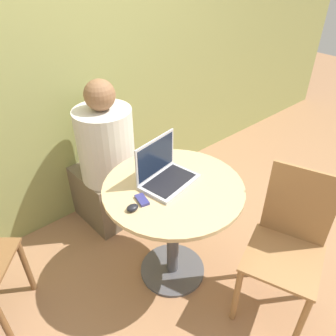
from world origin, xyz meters
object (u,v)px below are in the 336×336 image
chair_empty (287,246)px  person_seated (104,168)px  laptop (165,173)px  cell_phone (142,200)px

chair_empty → person_seated: person_seated is taller
person_seated → laptop: bearing=-88.0°
cell_phone → laptop: bearing=15.6°
cell_phone → chair_empty: bearing=-47.2°
chair_empty → person_seated: (-0.37, 1.34, 0.00)m
chair_empty → laptop: bearing=117.5°
person_seated → chair_empty: bearing=-74.8°
laptop → chair_empty: 0.81m
chair_empty → person_seated: size_ratio=0.79×
cell_phone → person_seated: 0.81m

